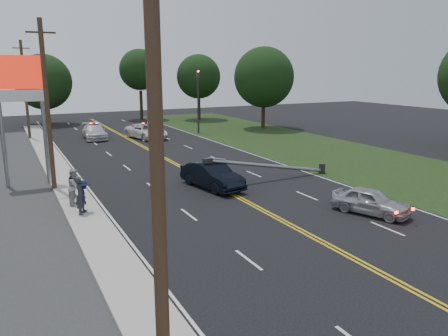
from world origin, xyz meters
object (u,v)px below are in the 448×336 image
utility_pole_far (25,90)px  crashed_sedan (212,175)px  bystander_d (72,184)px  waiting_sedan (371,201)px  utility_pole_mid (47,106)px  pylon_sign (19,89)px  bystander_a (80,195)px  bystander_b (75,187)px  emergency_a (146,131)px  bystander_c (84,196)px  traffic_signal (198,96)px  emergency_b (94,132)px  utility_pole_near (158,187)px  fallen_streetlight (276,166)px

utility_pole_far → crashed_sedan: size_ratio=2.07×
bystander_d → utility_pole_far: bearing=2.3°
waiting_sedan → utility_pole_mid: bearing=117.6°
pylon_sign → bystander_a: 9.38m
bystander_b → emergency_a: bearing=1.6°
waiting_sedan → bystander_d: bystander_d is taller
pylon_sign → bystander_d: (2.04, -4.44, -5.11)m
waiting_sedan → bystander_c: 14.50m
bystander_d → utility_pole_mid: bearing=17.4°
traffic_signal → pylon_sign: bearing=-139.6°
pylon_sign → traffic_signal: size_ratio=1.13×
waiting_sedan → emergency_b: (-7.71, 31.12, 0.10)m
utility_pole_near → bystander_d: utility_pole_near is taller
traffic_signal → bystander_c: (-16.64, -23.47, -3.27)m
bystander_c → fallen_streetlight: bearing=-75.6°
emergency_b → bystander_c: bearing=-98.4°
pylon_sign → utility_pole_far: 20.06m
traffic_signal → bystander_a: (-16.86, -23.74, -3.13)m
emergency_a → utility_pole_far: bearing=141.3°
bystander_a → bystander_b: (0.01, 1.73, 0.02)m
bystander_c → utility_pole_near: bearing=-175.7°
utility_pole_mid → waiting_sedan: size_ratio=2.56×
bystander_c → bystander_a: bearing=148.2°
crashed_sedan → bystander_a: 8.30m
bystander_a → bystander_d: bystander_a is taller
fallen_streetlight → crashed_sedan: 4.65m
fallen_streetlight → bystander_c: fallen_streetlight is taller
crashed_sedan → emergency_a: 20.79m
utility_pole_mid → crashed_sedan: size_ratio=2.07×
waiting_sedan → bystander_a: bearing=133.1°
emergency_b → bystander_c: bystander_c is taller
waiting_sedan → bystander_b: bystander_b is taller
utility_pole_far → bystander_c: utility_pole_far is taller
emergency_a → bystander_d: 21.72m
pylon_sign → utility_pole_mid: 2.55m
fallen_streetlight → emergency_a: bearing=96.7°
fallen_streetlight → bystander_b: bearing=-179.9°
utility_pole_near → crashed_sedan: 18.78m
emergency_a → bystander_c: bystander_c is taller
utility_pole_mid → bystander_d: utility_pole_mid is taller
emergency_b → utility_pole_mid: bearing=-104.1°
crashed_sedan → bystander_a: (-8.10, -1.80, 0.28)m
traffic_signal → waiting_sedan: 30.48m
fallen_streetlight → bystander_d: (-12.65, 1.56, -0.03)m
emergency_a → traffic_signal: bearing=-2.0°
waiting_sedan → bystander_b: bearing=127.3°
fallen_streetlight → pylon_sign: bearing=157.8°
utility_pole_far → bystander_a: size_ratio=5.23×
waiting_sedan → emergency_a: bearing=74.3°
pylon_sign → fallen_streetlight: (14.69, -6.00, -5.08)m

